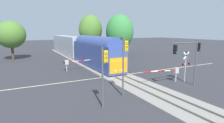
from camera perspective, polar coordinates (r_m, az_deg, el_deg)
ground_plane at (r=26.03m, az=0.97°, el=-4.53°), size 220.00×220.00×0.00m
road_centre_stripe at (r=26.03m, az=0.97°, el=-4.52°), size 44.00×0.20×0.01m
railway_track at (r=26.01m, az=0.97°, el=-4.32°), size 4.40×80.00×0.32m
commuter_train at (r=41.82m, az=-10.69°, el=4.56°), size 3.04×40.39×5.16m
crossing_gate_near at (r=23.76m, az=18.48°, el=-2.87°), size 5.65×0.40×1.88m
crossing_signal_mast at (r=24.38m, az=22.14°, el=-0.48°), size 1.36×0.44×3.91m
crossing_gate_far at (r=29.65m, az=-13.02°, el=-0.25°), size 5.47×0.40×1.80m
traffic_signal_near_right at (r=22.10m, az=23.20°, el=2.70°), size 4.44×0.38×5.32m
traffic_signal_median at (r=17.42m, az=3.96°, el=1.24°), size 0.53×0.38×5.73m
traffic_signal_far_side at (r=36.44m, az=2.68°, el=5.20°), size 0.53×0.38×5.29m
traffic_signal_near_left at (r=14.77m, az=-2.49°, el=-1.91°), size 0.53×0.38×5.10m
oak_far_right at (r=47.02m, az=2.43°, el=9.29°), size 7.05×7.05×10.41m
pine_left_background at (r=45.18m, az=-29.10°, el=7.36°), size 6.01×6.01×8.46m
elm_centre_background at (r=49.50m, az=-6.75°, el=9.86°), size 6.17×6.17×10.49m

